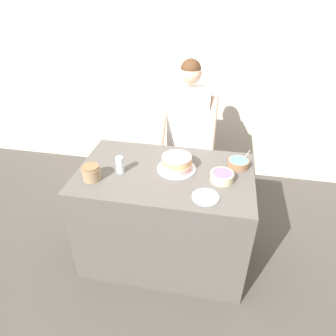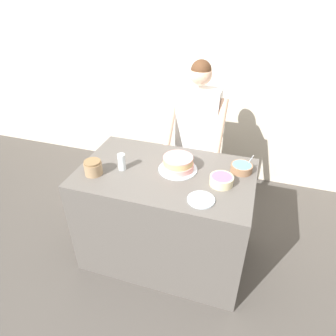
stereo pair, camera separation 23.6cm
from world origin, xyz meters
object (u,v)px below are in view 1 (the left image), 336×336
(cake, at_px, (177,163))
(drinking_glass, at_px, (120,165))
(ceramic_plate, at_px, (206,197))
(frosting_bowl_purple, at_px, (222,176))
(frosting_bowl_blue, at_px, (238,163))
(stoneware_jar, at_px, (91,173))
(person_baker, at_px, (188,128))

(cake, relative_size, drinking_glass, 2.30)
(cake, bearing_deg, ceramic_plate, -51.00)
(frosting_bowl_purple, height_order, ceramic_plate, frosting_bowl_purple)
(frosting_bowl_purple, relative_size, drinking_glass, 1.30)
(frosting_bowl_blue, xyz_separation_m, drinking_glass, (-0.94, -0.26, 0.03))
(drinking_glass, relative_size, stoneware_jar, 0.97)
(cake, height_order, drinking_glass, drinking_glass)
(cake, relative_size, frosting_bowl_blue, 1.83)
(person_baker, relative_size, cake, 5.21)
(cake, xyz_separation_m, drinking_glass, (-0.44, -0.13, 0.01))
(person_baker, distance_m, frosting_bowl_blue, 0.74)
(frosting_bowl_blue, distance_m, drinking_glass, 0.98)
(frosting_bowl_purple, bearing_deg, frosting_bowl_blue, 60.81)
(cake, relative_size, ceramic_plate, 1.61)
(frosting_bowl_blue, relative_size, stoneware_jar, 1.23)
(person_baker, height_order, cake, person_baker)
(drinking_glass, bearing_deg, stoneware_jar, -145.47)
(person_baker, relative_size, frosting_bowl_blue, 9.53)
(cake, bearing_deg, frosting_bowl_purple, -14.15)
(person_baker, distance_m, cake, 0.68)
(person_baker, height_order, stoneware_jar, person_baker)
(stoneware_jar, bearing_deg, drinking_glass, 34.53)
(cake, height_order, ceramic_plate, cake)
(cake, relative_size, stoneware_jar, 2.24)
(frosting_bowl_blue, height_order, stoneware_jar, frosting_bowl_blue)
(frosting_bowl_purple, distance_m, drinking_glass, 0.82)
(cake, xyz_separation_m, frosting_bowl_blue, (0.50, 0.13, -0.02))
(frosting_bowl_blue, distance_m, stoneware_jar, 1.20)
(drinking_glass, relative_size, ceramic_plate, 0.70)
(drinking_glass, xyz_separation_m, ceramic_plate, (0.71, -0.20, -0.06))
(person_baker, bearing_deg, stoneware_jar, -124.20)
(frosting_bowl_blue, height_order, drinking_glass, frosting_bowl_blue)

